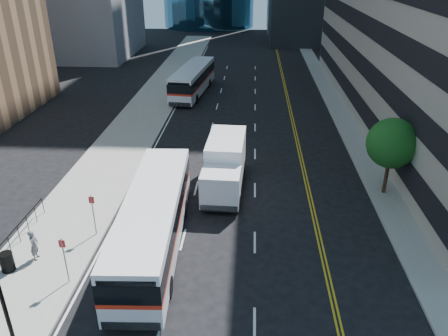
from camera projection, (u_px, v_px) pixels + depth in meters
name	position (u px, v px, depth m)	size (l,w,h in m)	color
ground	(245.00, 265.00, 22.32)	(160.00, 160.00, 0.00)	black
sidewalk_west	(149.00, 107.00, 45.34)	(5.00, 90.00, 0.15)	gray
sidewalk_east	(339.00, 111.00, 44.20)	(2.00, 90.00, 0.15)	gray
street_tree	(392.00, 143.00, 27.38)	(3.20, 3.20, 5.10)	#332114
lamp_post	(2.00, 298.00, 16.27)	(0.28, 0.28, 4.56)	black
bus_front	(153.00, 221.00, 22.88)	(3.27, 12.43, 3.18)	white
bus_rear	(193.00, 79.00, 49.46)	(3.88, 12.04, 3.05)	silver
box_truck	(225.00, 165.00, 28.93)	(2.65, 7.05, 3.33)	white
trash_can	(7.00, 262.00, 21.51)	(0.66, 0.66, 0.99)	black
pedestrian	(34.00, 245.00, 22.20)	(0.61, 0.40, 1.67)	#504F56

